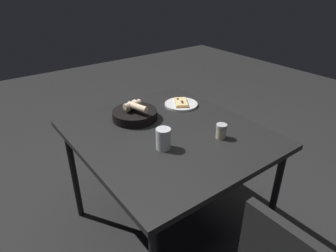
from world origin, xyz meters
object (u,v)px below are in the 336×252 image
(dining_table, at_px, (168,142))
(bread_basket, at_px, (135,114))
(beer_glass, at_px, (163,140))
(pizza_plate, at_px, (181,104))
(pepper_shaker, at_px, (221,132))

(dining_table, distance_m, bread_basket, 0.28)
(beer_glass, bearing_deg, pizza_plate, -48.51)
(pizza_plate, xyz_separation_m, pepper_shaker, (-0.46, 0.10, 0.03))
(dining_table, relative_size, bread_basket, 3.91)
(pizza_plate, xyz_separation_m, bread_basket, (0.01, 0.35, 0.02))
(dining_table, distance_m, beer_glass, 0.20)
(pizza_plate, bearing_deg, pepper_shaker, 167.46)
(pepper_shaker, bearing_deg, dining_table, 40.62)
(pizza_plate, bearing_deg, dining_table, 129.72)
(dining_table, xyz_separation_m, bread_basket, (0.25, 0.06, 0.10))
(dining_table, xyz_separation_m, pepper_shaker, (-0.22, -0.19, 0.10))
(beer_glass, bearing_deg, pepper_shaker, -108.03)
(bread_basket, relative_size, beer_glass, 2.46)
(bread_basket, xyz_separation_m, pepper_shaker, (-0.47, -0.25, 0.00))
(pizza_plate, distance_m, beer_glass, 0.55)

